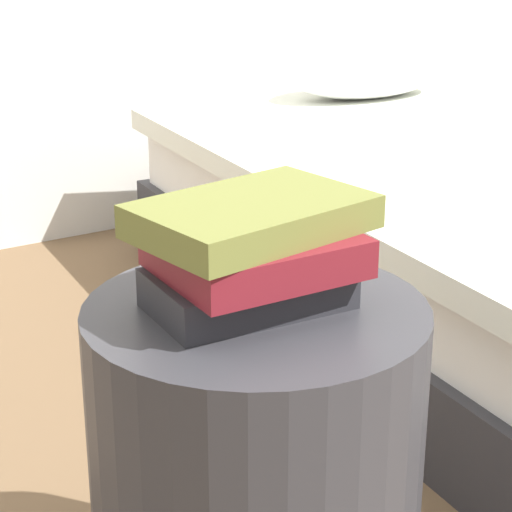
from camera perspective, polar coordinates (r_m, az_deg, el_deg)
side_table at (r=1.45m, az=0.00°, el=-13.44°), size 0.48×0.48×0.57m
book_charcoal at (r=1.31m, az=-0.47°, el=-1.92°), size 0.27×0.17×0.05m
book_maroon at (r=1.28m, az=-0.27°, el=0.21°), size 0.25×0.21×0.05m
book_olive at (r=1.27m, az=-0.35°, el=2.33°), size 0.33×0.24×0.04m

